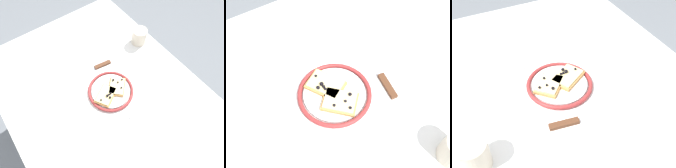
{
  "view_description": "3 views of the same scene",
  "coord_description": "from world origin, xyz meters",
  "views": [
    {
      "loc": [
        -0.36,
        0.21,
        1.52
      ],
      "look_at": [
        0.01,
        -0.06,
        0.72
      ],
      "focal_mm": 30.68,
      "sensor_mm": 36.0,
      "label": 1
    },
    {
      "loc": [
        -0.21,
        -0.38,
        1.39
      ],
      "look_at": [
        0.02,
        -0.02,
        0.72
      ],
      "focal_mm": 43.15,
      "sensor_mm": 36.0,
      "label": 2
    },
    {
      "loc": [
        0.59,
        -0.31,
        1.35
      ],
      "look_at": [
        0.02,
        -0.03,
        0.74
      ],
      "focal_mm": 44.52,
      "sensor_mm": 36.0,
      "label": 3
    }
  ],
  "objects": [
    {
      "name": "dining_table",
      "position": [
        0.0,
        0.0,
        0.63
      ],
      "size": [
        1.19,
        0.87,
        0.7
      ],
      "color": "white",
      "rests_on": "ground_plane"
    },
    {
      "name": "plate",
      "position": [
        -0.01,
        -0.04,
        0.71
      ],
      "size": [
        0.22,
        0.22,
        0.02
      ],
      "color": "white",
      "rests_on": "dining_table"
    },
    {
      "name": "pizza_slice_near",
      "position": [
        -0.02,
        -0.0,
        0.72
      ],
      "size": [
        0.12,
        0.13,
        0.03
      ],
      "color": "tan",
      "rests_on": "plate"
    },
    {
      "name": "knife",
      "position": [
        0.15,
        -0.06,
        0.71
      ],
      "size": [
        0.05,
        0.24,
        0.01
      ],
      "color": "silver",
      "rests_on": "dining_table"
    },
    {
      "name": "fork",
      "position": [
        -0.16,
        -0.03,
        0.7
      ],
      "size": [
        0.06,
        0.2,
        0.0
      ],
      "color": "silver",
      "rests_on": "dining_table"
    },
    {
      "name": "cup",
      "position": [
        0.16,
        -0.35,
        0.75
      ],
      "size": [
        0.08,
        0.08,
        0.09
      ],
      "primitive_type": "cylinder",
      "color": "beige",
      "rests_on": "dining_table"
    },
    {
      "name": "pizza_slice_far",
      "position": [
        -0.01,
        -0.07,
        0.72
      ],
      "size": [
        0.12,
        0.12,
        0.03
      ],
      "color": "tan",
      "rests_on": "plate"
    }
  ]
}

